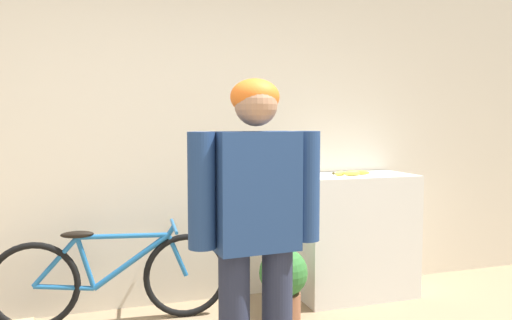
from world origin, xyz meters
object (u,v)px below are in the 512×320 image
(person, at_px, (256,218))
(bicycle, at_px, (112,277))
(banana, at_px, (351,173))
(potted_plant, at_px, (283,280))

(person, distance_m, bicycle, 1.54)
(bicycle, bearing_deg, banana, 2.40)
(person, relative_size, potted_plant, 3.10)
(person, bearing_deg, potted_plant, 57.56)
(person, height_order, banana, person)
(person, distance_m, potted_plant, 1.23)
(bicycle, relative_size, potted_plant, 3.12)
(banana, bearing_deg, potted_plant, -158.33)
(potted_plant, bearing_deg, person, -118.85)
(bicycle, height_order, banana, banana)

